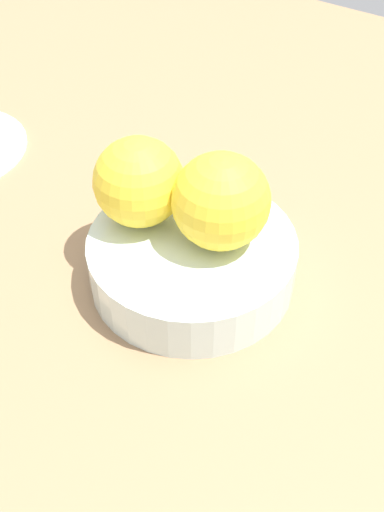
{
  "coord_description": "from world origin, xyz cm",
  "views": [
    {
      "loc": [
        28.41,
        19.42,
        35.98
      ],
      "look_at": [
        0.0,
        0.0,
        2.41
      ],
      "focal_mm": 43.96,
      "sensor_mm": 36.0,
      "label": 1
    }
  ],
  "objects": [
    {
      "name": "ground_plane",
      "position": [
        0.0,
        0.0,
        -1.0
      ],
      "size": [
        110.0,
        110.0,
        2.0
      ],
      "primitive_type": "cube",
      "color": "#997551"
    },
    {
      "name": "orange_in_bowl_0",
      "position": [
        -1.39,
        1.56,
        7.62
      ],
      "size": [
        7.2,
        7.2,
        7.2
      ],
      "primitive_type": "sphere",
      "color": "yellow",
      "rests_on": "fruit_bowl"
    },
    {
      "name": "orange_in_bowl_1",
      "position": [
        0.23,
        -4.79,
        7.47
      ],
      "size": [
        6.9,
        6.9,
        6.9
      ],
      "primitive_type": "sphere",
      "color": "yellow",
      "rests_on": "fruit_bowl"
    },
    {
      "name": "fruit_bowl",
      "position": [
        0.0,
        0.0,
        1.9
      ],
      "size": [
        15.97,
        15.97,
        4.02
      ],
      "color": "silver",
      "rests_on": "ground_plane"
    }
  ]
}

